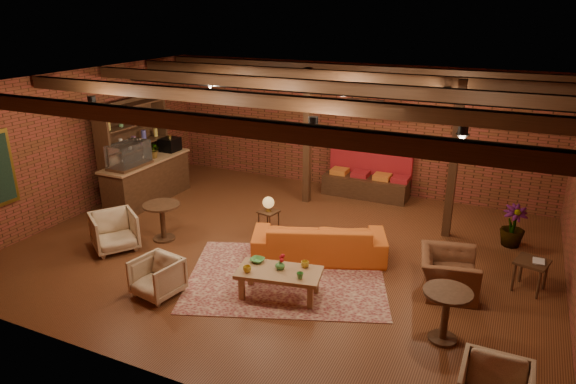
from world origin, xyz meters
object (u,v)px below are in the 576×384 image
at_px(coffee_table, 279,273).
at_px(armchair_b, 157,275).
at_px(armchair_a, 114,230).
at_px(plant_tall, 520,186).
at_px(sofa, 319,240).
at_px(armchair_right, 449,267).
at_px(side_table_book, 532,263).
at_px(side_table_lamp, 268,205).
at_px(round_table_left, 162,216).
at_px(round_table_right, 446,308).

distance_m(coffee_table, armchair_b, 1.99).
relative_size(coffee_table, armchair_a, 1.78).
bearing_deg(plant_tall, sofa, -147.35).
height_order(armchair_right, plant_tall, plant_tall).
bearing_deg(armchair_right, armchair_a, 88.83).
distance_m(sofa, side_table_book, 3.65).
distance_m(side_table_lamp, round_table_left, 2.17).
height_order(sofa, armchair_b, sofa).
height_order(side_table_book, plant_tall, plant_tall).
relative_size(armchair_right, round_table_right, 1.31).
relative_size(coffee_table, armchair_b, 2.06).
distance_m(coffee_table, armchair_a, 3.65).
height_order(side_table_lamp, armchair_right, armchair_right).
distance_m(side_table_lamp, plant_tall, 4.94).
relative_size(sofa, round_table_left, 3.21).
bearing_deg(round_table_left, armchair_b, -54.66).
bearing_deg(armchair_b, side_table_book, 36.18).
height_order(armchair_b, plant_tall, plant_tall).
relative_size(armchair_right, plant_tall, 0.41).
xyz_separation_m(side_table_lamp, armchair_a, (-2.33, -2.02, -0.17)).
relative_size(armchair_a, armchair_right, 0.79).
bearing_deg(plant_tall, round_table_right, -101.01).
xyz_separation_m(armchair_b, side_table_book, (5.54, 2.73, 0.15)).
bearing_deg(side_table_lamp, armchair_right, -13.72).
height_order(coffee_table, plant_tall, plant_tall).
xyz_separation_m(side_table_lamp, plant_tall, (4.68, 1.40, 0.68)).
height_order(sofa, plant_tall, plant_tall).
relative_size(side_table_lamp, armchair_a, 0.93).
relative_size(armchair_right, side_table_book, 1.74).
bearing_deg(armchair_a, plant_tall, -29.27).
xyz_separation_m(round_table_left, armchair_right, (5.56, 0.34, -0.06)).
bearing_deg(plant_tall, armchair_b, -139.46).
xyz_separation_m(sofa, plant_tall, (3.27, 2.10, 0.90)).
height_order(side_table_lamp, round_table_left, same).
height_order(sofa, side_table_book, sofa).
bearing_deg(armchair_right, round_table_left, 82.21).
height_order(coffee_table, armchair_a, armchair_a).
xyz_separation_m(armchair_a, armchair_right, (6.13, 1.09, 0.04)).
relative_size(sofa, armchair_right, 2.36).
bearing_deg(coffee_table, armchair_a, 176.67).
height_order(coffee_table, armchair_b, coffee_table).
bearing_deg(side_table_book, round_table_right, -118.15).
bearing_deg(armchair_b, sofa, 60.67).
bearing_deg(side_table_lamp, sofa, -26.09).
bearing_deg(armchair_a, armchair_b, -84.25).
bearing_deg(side_table_lamp, plant_tall, 16.69).
bearing_deg(sofa, armchair_a, -1.96).
relative_size(armchair_b, plant_tall, 0.28).
bearing_deg(coffee_table, plant_tall, 47.20).
height_order(armchair_b, armchair_right, armchair_right).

